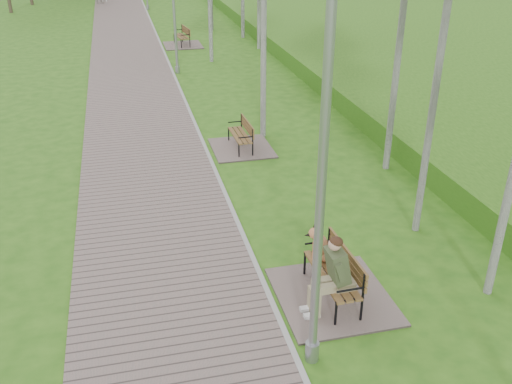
# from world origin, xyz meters

# --- Properties ---
(ground) EXTENTS (120.00, 120.00, 0.00)m
(ground) POSITION_xyz_m (0.00, 0.00, 0.00)
(ground) COLOR #2B5D16
(ground) RESTS_ON ground
(walkway) EXTENTS (3.50, 67.00, 0.04)m
(walkway) POSITION_xyz_m (-1.75, 21.50, 0.02)
(walkway) COLOR #75645F
(walkway) RESTS_ON ground
(kerb) EXTENTS (0.10, 67.00, 0.05)m
(kerb) POSITION_xyz_m (0.00, 21.50, 0.03)
(kerb) COLOR #999993
(kerb) RESTS_ON ground
(embankment) EXTENTS (14.00, 70.00, 1.60)m
(embankment) POSITION_xyz_m (12.00, 20.00, 0.00)
(embankment) COLOR #538E24
(embankment) RESTS_ON ground
(bench_main) EXTENTS (1.98, 2.20, 1.73)m
(bench_main) POSITION_xyz_m (1.02, 0.81, 0.49)
(bench_main) COLOR #75645F
(bench_main) RESTS_ON ground
(bench_second) EXTENTS (1.71, 1.91, 1.05)m
(bench_second) POSITION_xyz_m (1.00, 8.23, 0.19)
(bench_second) COLOR #75645F
(bench_second) RESTS_ON ground
(bench_third) EXTENTS (1.90, 2.11, 1.17)m
(bench_third) POSITION_xyz_m (1.06, 22.79, 0.22)
(bench_third) COLOR #75645F
(bench_third) RESTS_ON ground
(lamp_post_near) EXTENTS (0.22, 0.22, 5.67)m
(lamp_post_near) POSITION_xyz_m (0.24, -0.57, 2.65)
(lamp_post_near) COLOR gray
(lamp_post_near) RESTS_ON ground
(lamp_post_second) EXTENTS (0.20, 0.20, 5.11)m
(lamp_post_second) POSITION_xyz_m (0.21, 17.32, 2.39)
(lamp_post_second) COLOR gray
(lamp_post_second) RESTS_ON ground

